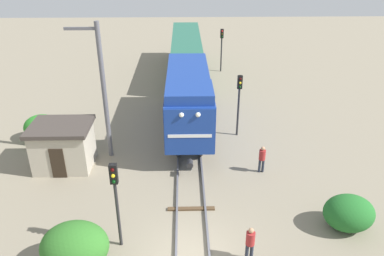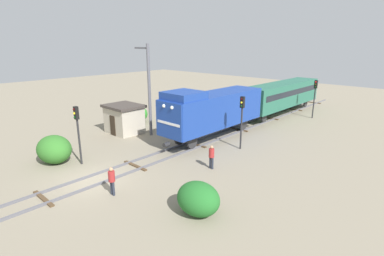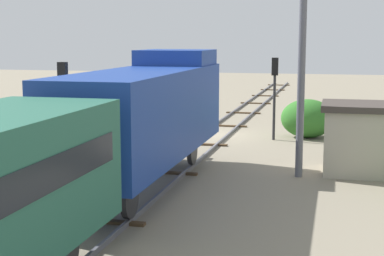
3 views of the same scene
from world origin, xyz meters
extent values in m
plane|color=gray|center=(0.00, 0.00, 0.00)|extent=(114.03, 114.03, 0.00)
cube|color=#595960|center=(-0.72, 0.00, 0.08)|extent=(0.10, 76.02, 0.16)
cube|color=#595960|center=(0.72, 0.00, 0.08)|extent=(0.10, 76.02, 0.16)
cube|color=#4C3823|center=(0.00, -34.84, 0.04)|extent=(2.40, 0.24, 0.09)
cube|color=#4C3823|center=(0.00, -28.51, 0.04)|extent=(2.40, 0.24, 0.09)
cube|color=#4C3823|center=(0.00, -22.17, 0.04)|extent=(2.40, 0.24, 0.09)
cube|color=#4C3823|center=(0.00, -15.84, 0.04)|extent=(2.40, 0.24, 0.09)
cube|color=#4C3823|center=(0.00, -9.50, 0.04)|extent=(2.40, 0.24, 0.09)
cube|color=#4C3823|center=(0.00, -3.17, 0.04)|extent=(2.40, 0.24, 0.09)
cube|color=#4C3823|center=(0.00, 3.17, 0.04)|extent=(2.40, 0.24, 0.09)
cube|color=#4C3823|center=(0.00, 9.50, 0.04)|extent=(2.40, 0.24, 0.09)
cube|color=#4C3823|center=(0.00, 15.84, 0.04)|extent=(2.40, 0.24, 0.09)
cube|color=navy|center=(0.00, 12.03, 2.71)|extent=(2.90, 11.00, 2.90)
cube|color=navy|center=(0.00, 8.13, 4.46)|extent=(2.75, 2.80, 0.60)
cube|color=navy|center=(0.00, 6.48, 2.71)|extent=(2.84, 0.10, 2.84)
cube|color=white|center=(0.00, 6.44, 2.51)|extent=(2.46, 0.06, 0.20)
sphere|color=white|center=(-0.45, 6.43, 3.81)|extent=(0.28, 0.28, 0.28)
sphere|color=white|center=(0.45, 6.43, 3.81)|extent=(0.28, 0.28, 0.28)
cylinder|color=#262628|center=(0.00, 6.18, 0.86)|extent=(0.36, 0.50, 0.36)
cylinder|color=#262628|center=(-0.72, 8.33, 0.71)|extent=(0.18, 1.10, 1.10)
cylinder|color=#262628|center=(0.72, 8.33, 0.71)|extent=(0.18, 1.10, 1.10)
cylinder|color=#262628|center=(-0.72, 15.73, 0.71)|extent=(0.18, 1.10, 1.10)
cylinder|color=#262628|center=(0.72, 15.73, 0.71)|extent=(0.18, 1.10, 1.10)
cylinder|color=#262628|center=(-0.72, 19.73, 0.64)|extent=(0.16, 0.96, 0.96)
cylinder|color=#262628|center=(0.72, 19.73, 0.64)|extent=(0.16, 0.96, 0.96)
cylinder|color=#262628|center=(-3.20, 0.79, 2.12)|extent=(0.14, 0.14, 4.24)
cube|color=black|center=(-3.20, 0.79, 3.79)|extent=(0.32, 0.24, 0.90)
sphere|color=#390606|center=(-3.20, 0.65, 4.06)|extent=(0.16, 0.16, 0.16)
sphere|color=yellow|center=(-3.20, 0.65, 3.78)|extent=(0.16, 0.16, 0.16)
sphere|color=black|center=(-3.20, 0.65, 3.50)|extent=(0.16, 0.16, 0.16)
cylinder|color=#262628|center=(3.40, 11.30, 2.18)|extent=(0.14, 0.14, 4.36)
cube|color=black|center=(3.40, 11.30, 3.91)|extent=(0.32, 0.24, 0.90)
sphere|color=#390606|center=(3.40, 11.16, 4.18)|extent=(0.16, 0.16, 0.16)
sphere|color=yellow|center=(3.40, 11.16, 3.90)|extent=(0.16, 0.16, 0.16)
sphere|color=black|center=(3.40, 11.16, 3.62)|extent=(0.16, 0.16, 0.16)
cylinder|color=#262B38|center=(2.30, -0.21, 0.42)|extent=(0.15, 0.15, 0.85)
cylinder|color=#262B38|center=(2.50, -0.21, 0.42)|extent=(0.15, 0.15, 0.85)
cylinder|color=maroon|center=(2.40, -0.21, 1.16)|extent=(0.38, 0.38, 0.62)
sphere|color=tan|center=(2.40, -0.21, 1.58)|extent=(0.23, 0.23, 0.23)
cylinder|color=#262B38|center=(4.10, 6.55, 0.42)|extent=(0.15, 0.15, 0.85)
cylinder|color=#262B38|center=(4.30, 6.55, 0.42)|extent=(0.15, 0.15, 0.85)
cylinder|color=maroon|center=(4.20, 6.55, 1.16)|extent=(0.38, 0.38, 0.62)
sphere|color=tan|center=(4.20, 6.55, 1.58)|extent=(0.23, 0.23, 0.23)
cylinder|color=#595960|center=(-5.00, 8.75, 4.19)|extent=(0.28, 0.28, 8.38)
cube|color=#B2A893|center=(-7.50, 7.54, 1.25)|extent=(3.20, 2.60, 2.50)
cube|color=#3F3833|center=(-7.50, 7.54, 2.62)|extent=(3.50, 2.90, 0.24)
cube|color=#2D2319|center=(-7.50, 6.22, 0.95)|extent=(0.80, 0.06, 1.90)
ellipsoid|color=#2F6E26|center=(-4.85, -0.36, 1.02)|extent=(2.81, 2.30, 2.04)
ellipsoid|color=#216426|center=(7.35, 1.66, 0.86)|extent=(2.37, 1.94, 1.72)
camera|label=1|loc=(-0.32, -12.00, 12.24)|focal=35.00mm
camera|label=2|loc=(16.34, -8.49, 8.49)|focal=28.00mm
camera|label=3|loc=(-6.30, 30.94, 5.23)|focal=55.00mm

